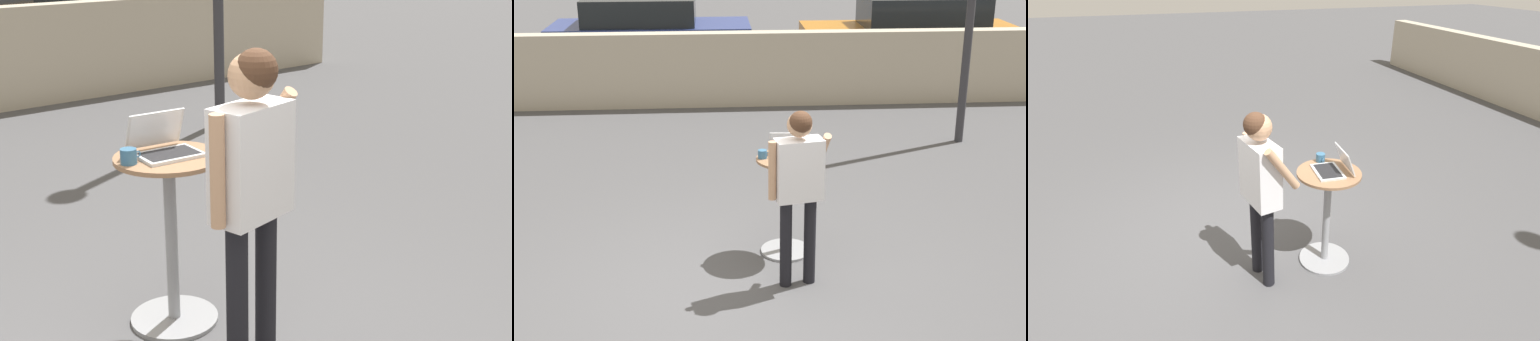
% 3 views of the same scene
% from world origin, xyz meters
% --- Properties ---
extents(cafe_table, '(0.60, 0.60, 1.01)m').
position_xyz_m(cafe_table, '(0.55, 0.85, 0.56)').
color(cafe_table, gray).
rests_on(cafe_table, ground_plane).
extents(laptop, '(0.36, 0.35, 0.22)m').
position_xyz_m(laptop, '(0.55, 0.89, 1.05)').
color(laptop, silver).
rests_on(laptop, cafe_table).
extents(coffee_mug, '(0.12, 0.09, 0.08)m').
position_xyz_m(coffee_mug, '(0.31, 0.86, 1.05)').
color(coffee_mug, '#336084').
rests_on(coffee_mug, cafe_table).
extents(standing_person, '(0.56, 0.43, 1.67)m').
position_xyz_m(standing_person, '(0.59, 0.19, 1.06)').
color(standing_person, black).
rests_on(standing_person, ground_plane).
extents(parked_car_further_down, '(4.38, 1.97, 1.63)m').
position_xyz_m(parked_car_further_down, '(3.91, 8.76, 0.82)').
color(parked_car_further_down, '#B76B19').
rests_on(parked_car_further_down, ground_plane).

